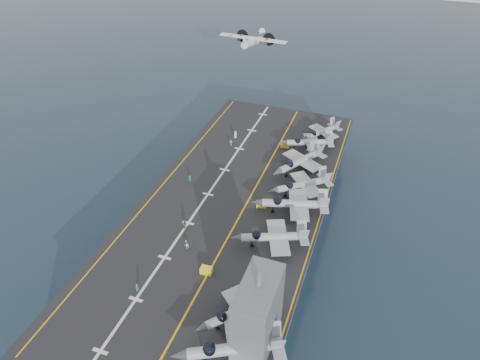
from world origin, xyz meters
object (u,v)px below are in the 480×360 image
(fighter_jet_0, at_px, (235,348))
(transport_plane, at_px, (253,42))
(tow_cart_a, at_px, (206,270))
(island_superstructure, at_px, (258,306))

(fighter_jet_0, relative_size, transport_plane, 0.86)
(fighter_jet_0, xyz_separation_m, tow_cart_a, (-10.43, 13.68, -2.19))
(fighter_jet_0, height_order, tow_cart_a, fighter_jet_0)
(fighter_jet_0, bearing_deg, island_superstructure, 66.57)
(transport_plane, bearing_deg, island_superstructure, -70.98)
(fighter_jet_0, xyz_separation_m, transport_plane, (-28.56, 92.83, 11.38))
(fighter_jet_0, distance_m, transport_plane, 97.79)
(tow_cart_a, height_order, transport_plane, transport_plane)
(fighter_jet_0, bearing_deg, tow_cart_a, 127.33)
(island_superstructure, distance_m, tow_cart_a, 16.90)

